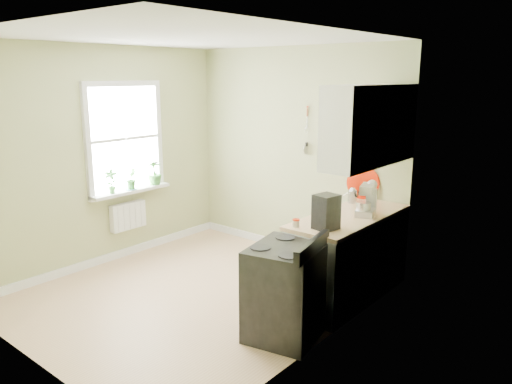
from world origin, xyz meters
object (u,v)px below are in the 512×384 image
Objects in this scene: kettle at (352,195)px; stand_mixer at (367,201)px; stove at (287,291)px; coffee_maker at (326,213)px.

stand_mixer is at bearing -44.54° from kettle.
stove is 2.70× the size of stand_mixer.
kettle is at bearing 105.82° from coffee_maker.
stand_mixer reaches higher than kettle.
stand_mixer reaches higher than stove.
kettle is (-0.23, 1.57, 0.56)m from stove.
coffee_maker is (-0.07, -0.68, 0.01)m from stand_mixer.
coffee_maker reaches higher than kettle.
stand_mixer is 0.52m from kettle.
stand_mixer is 0.69m from coffee_maker.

